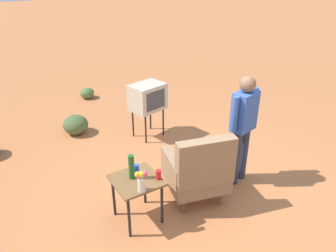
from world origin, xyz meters
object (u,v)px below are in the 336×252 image
soda_can_red (158,175)px  flower_vase (141,180)px  bottle_wine_green (131,167)px  side_table (137,185)px  soda_can_blue (136,169)px  person_standing (243,124)px  armchair (198,170)px  tv_on_stand (148,97)px

soda_can_red → flower_vase: 0.31m
bottle_wine_green → flower_vase: (0.01, 0.28, -0.01)m
side_table → flower_vase: bearing=78.6°
soda_can_blue → bottle_wine_green: size_ratio=0.38×
side_table → bottle_wine_green: (0.03, -0.05, 0.25)m
person_standing → armchair: bearing=4.1°
side_table → person_standing: (-1.66, 0.04, 0.41)m
armchair → side_table: bearing=-6.5°
tv_on_stand → soda_can_red: size_ratio=8.44×
side_table → flower_vase: (0.05, 0.23, 0.24)m
armchair → soda_can_red: armchair is taller
person_standing → bottle_wine_green: (1.69, -0.09, -0.16)m
soda_can_blue → bottle_wine_green: bearing=32.9°
tv_on_stand → soda_can_blue: bearing=57.5°
armchair → bottle_wine_green: size_ratio=3.31×
armchair → tv_on_stand: 2.05m
armchair → soda_can_blue: armchair is taller
armchair → side_table: (0.87, -0.10, 0.03)m
tv_on_stand → flower_vase: 2.47m
soda_can_blue → soda_can_red: bearing=125.1°
side_table → person_standing: person_standing is taller
soda_can_blue → bottle_wine_green: (0.09, 0.06, 0.10)m
armchair → soda_can_blue: (0.81, -0.21, 0.18)m
soda_can_red → flower_vase: flower_vase is taller
tv_on_stand → flower_vase: (1.25, 2.14, -0.02)m
tv_on_stand → soda_can_blue: (1.14, 1.79, -0.11)m
armchair → flower_vase: armchair is taller
bottle_wine_green → side_table: bearing=122.3°
flower_vase → tv_on_stand: bearing=-120.3°
bottle_wine_green → person_standing: bearing=176.9°
armchair → flower_vase: (0.91, 0.13, 0.26)m
person_standing → soda_can_blue: bearing=-5.4°
armchair → soda_can_blue: 0.85m
tv_on_stand → bottle_wine_green: bearing=56.3°
side_table → soda_can_red: 0.31m
person_standing → soda_can_red: 1.45m
flower_vase → soda_can_blue: bearing=-107.5°
armchair → side_table: 0.87m
flower_vase → soda_can_red: bearing=-161.0°
flower_vase → armchair: bearing=-171.7°
side_table → bottle_wine_green: 0.26m
side_table → tv_on_stand: (-1.20, -1.90, 0.26)m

